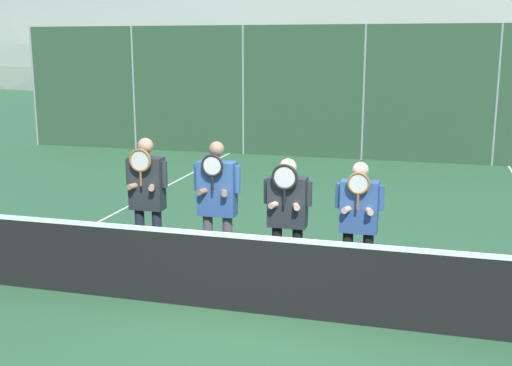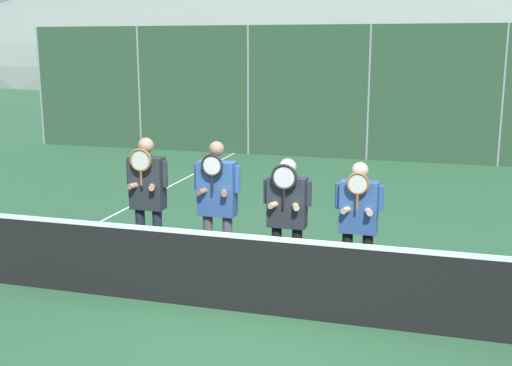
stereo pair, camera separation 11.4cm
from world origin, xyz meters
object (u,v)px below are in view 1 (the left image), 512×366
player_rightmost (359,217)px  car_center (484,115)px  player_center_left (217,200)px  car_left_of_center (328,114)px  car_far_left (190,111)px  player_center_right (287,211)px  player_leftmost (147,194)px

player_rightmost → car_center: 13.19m
player_center_left → car_center: 13.65m
player_center_left → player_rightmost: (1.83, 0.01, -0.11)m
car_left_of_center → player_rightmost: bearing=-79.2°
car_center → car_far_left: bearing=-177.9°
player_center_right → car_far_left: bearing=116.1°
player_leftmost → car_center: (5.16, 12.95, -0.15)m
player_leftmost → car_center: size_ratio=0.42×
player_leftmost → player_center_left: (1.01, -0.05, -0.01)m
player_leftmost → car_far_left: player_leftmost is taller
player_center_left → player_center_right: bearing=0.7°
player_rightmost → car_left_of_center: (-2.47, 12.93, -0.13)m
player_center_right → car_center: car_center is taller
car_far_left → car_center: car_center is taller
player_rightmost → player_center_left: bearing=-179.5°
car_center → player_center_left: bearing=-107.7°
player_leftmost → car_center: 13.94m
player_rightmost → car_far_left: 14.49m
car_far_left → car_center: bearing=2.1°
player_leftmost → player_center_right: size_ratio=1.11×
player_center_left → player_rightmost: player_center_left is taller
car_left_of_center → player_center_left: bearing=-87.2°
car_left_of_center → player_center_right: bearing=-83.1°
player_center_right → car_center: size_ratio=0.38×
player_leftmost → player_center_left: size_ratio=1.00×
player_center_left → player_center_right: player_center_left is taller
player_leftmost → car_left_of_center: (0.37, 12.90, -0.24)m
player_leftmost → car_far_left: (-4.26, 12.60, -0.22)m
player_rightmost → car_left_of_center: size_ratio=0.39×
player_center_left → car_center: (4.15, 13.00, -0.14)m
car_left_of_center → car_center: bearing=0.6°
player_rightmost → car_far_left: bearing=119.3°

